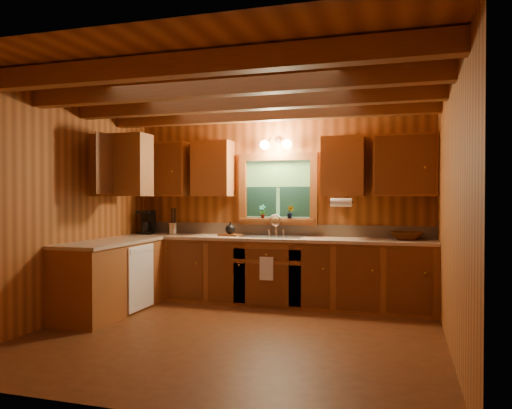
{
  "coord_description": "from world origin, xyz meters",
  "views": [
    {
      "loc": [
        1.68,
        -4.8,
        1.44
      ],
      "look_at": [
        0.0,
        0.8,
        1.35
      ],
      "focal_mm": 34.54,
      "sensor_mm": 36.0,
      "label": 1
    }
  ],
  "objects_px": {
    "sink": "(273,240)",
    "wicker_basket": "(407,236)",
    "cutting_board": "(230,235)",
    "coffee_maker": "(147,222)"
  },
  "relations": [
    {
      "from": "sink",
      "to": "wicker_basket",
      "type": "relative_size",
      "value": 2.0
    },
    {
      "from": "sink",
      "to": "wicker_basket",
      "type": "distance_m",
      "value": 1.73
    },
    {
      "from": "wicker_basket",
      "to": "cutting_board",
      "type": "bearing_deg",
      "value": -179.09
    },
    {
      "from": "coffee_maker",
      "to": "wicker_basket",
      "type": "bearing_deg",
      "value": -6.14
    },
    {
      "from": "coffee_maker",
      "to": "cutting_board",
      "type": "distance_m",
      "value": 1.3
    },
    {
      "from": "wicker_basket",
      "to": "coffee_maker",
      "type": "bearing_deg",
      "value": -179.23
    },
    {
      "from": "sink",
      "to": "coffee_maker",
      "type": "height_order",
      "value": "coffee_maker"
    },
    {
      "from": "sink",
      "to": "coffee_maker",
      "type": "xyz_separation_m",
      "value": [
        -1.91,
        0.0,
        0.21
      ]
    },
    {
      "from": "cutting_board",
      "to": "wicker_basket",
      "type": "relative_size",
      "value": 0.7
    },
    {
      "from": "coffee_maker",
      "to": "cutting_board",
      "type": "xyz_separation_m",
      "value": [
        1.29,
        0.01,
        -0.16
      ]
    }
  ]
}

